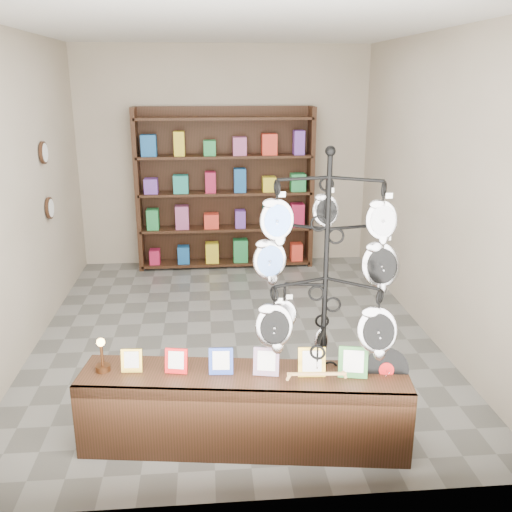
{
  "coord_description": "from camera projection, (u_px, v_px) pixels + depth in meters",
  "views": [
    {
      "loc": [
        -0.26,
        -5.47,
        2.55
      ],
      "look_at": [
        0.14,
        -1.0,
        1.15
      ],
      "focal_mm": 40.0,
      "sensor_mm": 36.0,
      "label": 1
    }
  ],
  "objects": [
    {
      "name": "back_shelving",
      "position": [
        225.0,
        194.0,
        7.86
      ],
      "size": [
        2.42,
        0.36,
        2.2
      ],
      "color": "black",
      "rests_on": "ground"
    },
    {
      "name": "room_envelope",
      "position": [
        233.0,
        156.0,
        5.43
      ],
      "size": [
        5.0,
        5.0,
        5.0
      ],
      "color": "#B8A994",
      "rests_on": "ground"
    },
    {
      "name": "ground",
      "position": [
        235.0,
        333.0,
        5.98
      ],
      "size": [
        5.0,
        5.0,
        0.0
      ],
      "primitive_type": "plane",
      "color": "slate",
      "rests_on": "ground"
    },
    {
      "name": "front_shelf",
      "position": [
        244.0,
        409.0,
        4.09
      ],
      "size": [
        2.36,
        0.78,
        0.82
      ],
      "rotation": [
        0.0,
        0.0,
        -0.14
      ],
      "color": "black",
      "rests_on": "ground"
    },
    {
      "name": "display_tree",
      "position": [
        325.0,
        279.0,
        3.91
      ],
      "size": [
        1.1,
        1.02,
        2.14
      ],
      "rotation": [
        0.0,
        0.0,
        -0.16
      ],
      "color": "black",
      "rests_on": "ground"
    },
    {
      "name": "wall_clocks",
      "position": [
        47.0,
        181.0,
        6.13
      ],
      "size": [
        0.03,
        0.24,
        0.84
      ],
      "color": "black",
      "rests_on": "ground"
    }
  ]
}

